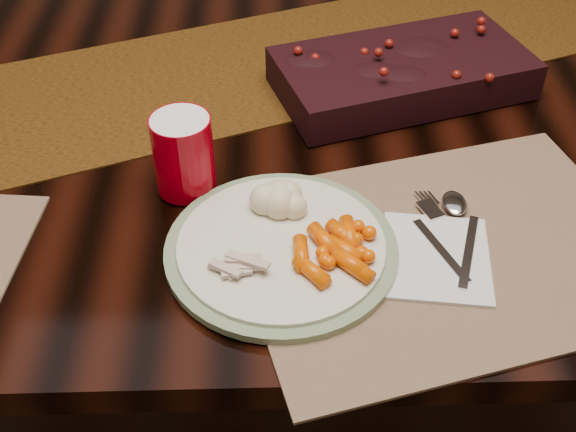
{
  "coord_description": "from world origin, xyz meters",
  "views": [
    {
      "loc": [
        -0.04,
        -0.93,
        1.37
      ],
      "look_at": [
        -0.02,
        -0.29,
        0.8
      ],
      "focal_mm": 45.0,
      "sensor_mm": 36.0,
      "label": 1
    }
  ],
  "objects_px": {
    "turkey_shreds": "(235,269)",
    "dinner_plate": "(281,248)",
    "dining_table": "(296,279)",
    "centerpiece": "(403,67)",
    "napkin": "(436,257)",
    "red_cup": "(183,154)",
    "placemat_main": "(445,250)",
    "baby_carrots": "(317,254)",
    "mashed_potatoes": "(281,200)"
  },
  "relations": [
    {
      "from": "dining_table",
      "to": "napkin",
      "type": "distance_m",
      "value": 0.52
    },
    {
      "from": "baby_carrots",
      "to": "napkin",
      "type": "distance_m",
      "value": 0.15
    },
    {
      "from": "centerpiece",
      "to": "napkin",
      "type": "height_order",
      "value": "centerpiece"
    },
    {
      "from": "dining_table",
      "to": "red_cup",
      "type": "relative_size",
      "value": 16.65
    },
    {
      "from": "centerpiece",
      "to": "turkey_shreds",
      "type": "relative_size",
      "value": 5.91
    },
    {
      "from": "mashed_potatoes",
      "to": "turkey_shreds",
      "type": "relative_size",
      "value": 1.18
    },
    {
      "from": "dinner_plate",
      "to": "mashed_potatoes",
      "type": "bearing_deg",
      "value": 89.05
    },
    {
      "from": "placemat_main",
      "to": "napkin",
      "type": "distance_m",
      "value": 0.02
    },
    {
      "from": "turkey_shreds",
      "to": "mashed_potatoes",
      "type": "bearing_deg",
      "value": 62.33
    },
    {
      "from": "dinner_plate",
      "to": "baby_carrots",
      "type": "bearing_deg",
      "value": -35.9
    },
    {
      "from": "placemat_main",
      "to": "mashed_potatoes",
      "type": "relative_size",
      "value": 6.35
    },
    {
      "from": "turkey_shreds",
      "to": "red_cup",
      "type": "height_order",
      "value": "red_cup"
    },
    {
      "from": "placemat_main",
      "to": "napkin",
      "type": "relative_size",
      "value": 3.38
    },
    {
      "from": "red_cup",
      "to": "turkey_shreds",
      "type": "bearing_deg",
      "value": -68.53
    },
    {
      "from": "centerpiece",
      "to": "napkin",
      "type": "relative_size",
      "value": 2.66
    },
    {
      "from": "napkin",
      "to": "centerpiece",
      "type": "bearing_deg",
      "value": 96.33
    },
    {
      "from": "dining_table",
      "to": "mashed_potatoes",
      "type": "bearing_deg",
      "value": -97.17
    },
    {
      "from": "dining_table",
      "to": "dinner_plate",
      "type": "height_order",
      "value": "dinner_plate"
    },
    {
      "from": "mashed_potatoes",
      "to": "baby_carrots",
      "type": "bearing_deg",
      "value": -65.05
    },
    {
      "from": "centerpiece",
      "to": "dinner_plate",
      "type": "relative_size",
      "value": 1.37
    },
    {
      "from": "mashed_potatoes",
      "to": "turkey_shreds",
      "type": "height_order",
      "value": "mashed_potatoes"
    },
    {
      "from": "dining_table",
      "to": "turkey_shreds",
      "type": "bearing_deg",
      "value": -103.61
    },
    {
      "from": "napkin",
      "to": "baby_carrots",
      "type": "bearing_deg",
      "value": -166.66
    },
    {
      "from": "placemat_main",
      "to": "red_cup",
      "type": "relative_size",
      "value": 4.56
    },
    {
      "from": "dinner_plate",
      "to": "napkin",
      "type": "bearing_deg",
      "value": -5.0
    },
    {
      "from": "red_cup",
      "to": "napkin",
      "type": "bearing_deg",
      "value": -25.14
    },
    {
      "from": "napkin",
      "to": "dinner_plate",
      "type": "bearing_deg",
      "value": -176.88
    },
    {
      "from": "placemat_main",
      "to": "centerpiece",
      "type": "bearing_deg",
      "value": 75.78
    },
    {
      "from": "dinner_plate",
      "to": "red_cup",
      "type": "distance_m",
      "value": 0.18
    },
    {
      "from": "dining_table",
      "to": "placemat_main",
      "type": "relative_size",
      "value": 3.65
    },
    {
      "from": "centerpiece",
      "to": "placemat_main",
      "type": "height_order",
      "value": "centerpiece"
    },
    {
      "from": "placemat_main",
      "to": "mashed_potatoes",
      "type": "bearing_deg",
      "value": 150.01
    },
    {
      "from": "centerpiece",
      "to": "red_cup",
      "type": "height_order",
      "value": "red_cup"
    },
    {
      "from": "baby_carrots",
      "to": "red_cup",
      "type": "xyz_separation_m",
      "value": [
        -0.16,
        0.16,
        0.03
      ]
    },
    {
      "from": "centerpiece",
      "to": "red_cup",
      "type": "distance_m",
      "value": 0.4
    },
    {
      "from": "mashed_potatoes",
      "to": "turkey_shreds",
      "type": "bearing_deg",
      "value": -117.67
    },
    {
      "from": "placemat_main",
      "to": "red_cup",
      "type": "xyz_separation_m",
      "value": [
        -0.32,
        0.13,
        0.06
      ]
    },
    {
      "from": "dining_table",
      "to": "dinner_plate",
      "type": "distance_m",
      "value": 0.5
    },
    {
      "from": "baby_carrots",
      "to": "turkey_shreds",
      "type": "xyz_separation_m",
      "value": [
        -0.09,
        -0.02,
        -0.0
      ]
    },
    {
      "from": "napkin",
      "to": "red_cup",
      "type": "height_order",
      "value": "red_cup"
    },
    {
      "from": "dinner_plate",
      "to": "mashed_potatoes",
      "type": "xyz_separation_m",
      "value": [
        0.0,
        0.06,
        0.03
      ]
    },
    {
      "from": "turkey_shreds",
      "to": "dinner_plate",
      "type": "bearing_deg",
      "value": 41.85
    },
    {
      "from": "baby_carrots",
      "to": "placemat_main",
      "type": "bearing_deg",
      "value": 10.91
    },
    {
      "from": "placemat_main",
      "to": "baby_carrots",
      "type": "relative_size",
      "value": 4.07
    },
    {
      "from": "baby_carrots",
      "to": "turkey_shreds",
      "type": "bearing_deg",
      "value": -168.87
    },
    {
      "from": "dining_table",
      "to": "napkin",
      "type": "height_order",
      "value": "napkin"
    },
    {
      "from": "baby_carrots",
      "to": "napkin",
      "type": "relative_size",
      "value": 0.83
    },
    {
      "from": "dinner_plate",
      "to": "mashed_potatoes",
      "type": "relative_size",
      "value": 3.64
    },
    {
      "from": "turkey_shreds",
      "to": "red_cup",
      "type": "xyz_separation_m",
      "value": [
        -0.07,
        0.18,
        0.03
      ]
    },
    {
      "from": "baby_carrots",
      "to": "turkey_shreds",
      "type": "distance_m",
      "value": 0.1
    }
  ]
}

